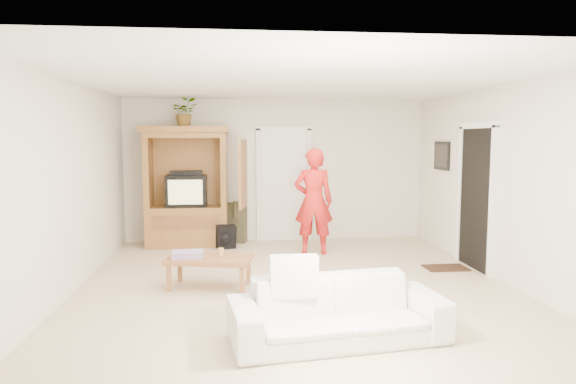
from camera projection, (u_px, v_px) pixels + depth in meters
name	position (u px, v px, depth m)	size (l,w,h in m)	color
floor	(294.00, 285.00, 6.66)	(6.00, 6.00, 0.00)	tan
ceiling	(295.00, 81.00, 6.39)	(6.00, 6.00, 0.00)	white
wall_back	(276.00, 170.00, 9.49)	(5.50, 5.50, 0.00)	silver
wall_front	(345.00, 224.00, 3.56)	(5.50, 5.50, 0.00)	silver
wall_left	(70.00, 187.00, 6.24)	(6.00, 6.00, 0.00)	silver
wall_right	(500.00, 183.00, 6.81)	(6.00, 6.00, 0.00)	silver
armoire	(188.00, 194.00, 9.03)	(1.82, 1.14, 2.10)	olive
door_back	(284.00, 186.00, 9.51)	(0.85, 0.05, 2.04)	white
doorway_right	(476.00, 199.00, 7.43)	(0.05, 0.90, 2.04)	black
framed_picture	(442.00, 156.00, 8.65)	(0.03, 0.60, 0.48)	black
doormat	(446.00, 268.00, 7.49)	(0.60, 0.40, 0.02)	#382316
plant	(185.00, 112.00, 8.85)	(0.43, 0.38, 0.48)	#4C7238
man	(313.00, 201.00, 8.37)	(0.63, 0.42, 1.74)	red
sofa	(338.00, 311.00, 4.79)	(2.00, 0.78, 0.58)	silver
coffee_table	(209.00, 261.00, 6.51)	(1.15, 0.78, 0.39)	brown
towel	(188.00, 254.00, 6.48)	(0.38, 0.28, 0.08)	#ED4F98
candle	(221.00, 252.00, 6.57)	(0.08, 0.08, 0.10)	tan
backpack_black	(226.00, 237.00, 8.81)	(0.32, 0.19, 0.40)	black
backpack_olive	(236.00, 223.00, 9.36)	(0.38, 0.28, 0.72)	#47442B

